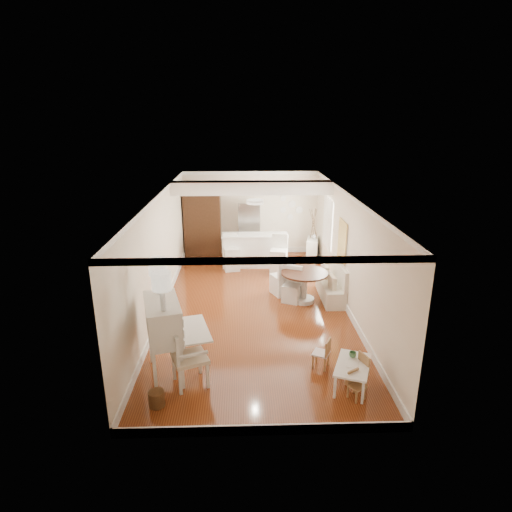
{
  "coord_description": "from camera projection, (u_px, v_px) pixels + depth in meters",
  "views": [
    {
      "loc": [
        -0.28,
        -9.71,
        4.53
      ],
      "look_at": [
        0.05,
        0.3,
        1.24
      ],
      "focal_mm": 30.0,
      "sensor_mm": 36.0,
      "label": 1
    }
  ],
  "objects": [
    {
      "name": "secretary_bureau",
      "position": [
        164.0,
        339.0,
        7.65
      ],
      "size": [
        1.41,
        1.43,
        1.47
      ],
      "primitive_type": "cube",
      "rotation": [
        0.0,
        0.0,
        0.27
      ],
      "color": "silver",
      "rests_on": "ground"
    },
    {
      "name": "kids_table",
      "position": [
        352.0,
        375.0,
        7.44
      ],
      "size": [
        0.84,
        1.05,
        0.46
      ],
      "primitive_type": "cube",
      "rotation": [
        0.0,
        0.0,
        -0.37
      ],
      "color": "white",
      "rests_on": "ground"
    },
    {
      "name": "fridge",
      "position": [
        260.0,
        230.0,
        14.31
      ],
      "size": [
        0.75,
        0.65,
        1.8
      ],
      "primitive_type": "imported",
      "color": "silver",
      "rests_on": "ground"
    },
    {
      "name": "branch_vase",
      "position": [
        314.0,
        236.0,
        13.83
      ],
      "size": [
        0.2,
        0.2,
        0.17
      ],
      "primitive_type": "imported",
      "rotation": [
        0.0,
        0.0,
        -0.25
      ],
      "color": "silver",
      "rests_on": "sideboard"
    },
    {
      "name": "banquette",
      "position": [
        331.0,
        280.0,
        11.02
      ],
      "size": [
        0.52,
        1.6,
        0.98
      ],
      "primitive_type": "cube",
      "color": "silver",
      "rests_on": "ground"
    },
    {
      "name": "bar_stool_left",
      "position": [
        231.0,
        252.0,
        13.04
      ],
      "size": [
        0.53,
        0.53,
        1.13
      ],
      "primitive_type": "cube",
      "rotation": [
        0.0,
        0.0,
        0.18
      ],
      "color": "white",
      "rests_on": "ground"
    },
    {
      "name": "bar_stool_right",
      "position": [
        279.0,
        255.0,
        12.75
      ],
      "size": [
        0.57,
        0.57,
        1.18
      ],
      "primitive_type": "cube",
      "rotation": [
        0.0,
        0.0,
        -0.23
      ],
      "color": "white",
      "rests_on": "ground"
    },
    {
      "name": "dining_table",
      "position": [
        304.0,
        287.0,
        10.83
      ],
      "size": [
        1.35,
        1.35,
        0.81
      ],
      "primitive_type": "cylinder",
      "rotation": [
        0.0,
        0.0,
        -0.16
      ],
      "color": "#462316",
      "rests_on": "ground"
    },
    {
      "name": "breakfast_counter",
      "position": [
        255.0,
        250.0,
        13.43
      ],
      "size": [
        2.05,
        0.65,
        1.03
      ],
      "primitive_type": "cube",
      "color": "white",
      "rests_on": "ground"
    },
    {
      "name": "gustavian_armchair",
      "position": [
        190.0,
        357.0,
        7.44
      ],
      "size": [
        0.8,
        0.8,
        1.08
      ],
      "primitive_type": "cube",
      "rotation": [
        0.0,
        0.0,
        1.94
      ],
      "color": "silver",
      "rests_on": "ground"
    },
    {
      "name": "pantry_cabinet",
      "position": [
        203.0,
        223.0,
        14.2
      ],
      "size": [
        1.2,
        0.6,
        2.3
      ],
      "primitive_type": "cube",
      "color": "#381E11",
      "rests_on": "ground"
    },
    {
      "name": "kids_chair_c",
      "position": [
        357.0,
        385.0,
        7.12
      ],
      "size": [
        0.34,
        0.34,
        0.51
      ],
      "primitive_type": "cube",
      "rotation": [
        0.0,
        0.0,
        0.54
      ],
      "color": "#A4784A",
      "rests_on": "ground"
    },
    {
      "name": "slip_chair_far",
      "position": [
        282.0,
        275.0,
        11.28
      ],
      "size": [
        0.66,
        0.67,
        1.04
      ],
      "primitive_type": "cube",
      "rotation": [
        0.0,
        0.0,
        -2.72
      ],
      "color": "white",
      "rests_on": "ground"
    },
    {
      "name": "slip_chair_near",
      "position": [
        292.0,
        285.0,
        10.85
      ],
      "size": [
        0.57,
        0.58,
        0.9
      ],
      "primitive_type": "cube",
      "rotation": [
        0.0,
        0.0,
        -0.41
      ],
      "color": "silver",
      "rests_on": "ground"
    },
    {
      "name": "kids_chair_a",
      "position": [
        357.0,
        371.0,
        7.4
      ],
      "size": [
        0.39,
        0.39,
        0.63
      ],
      "primitive_type": "cube",
      "rotation": [
        0.0,
        0.0,
        -1.22
      ],
      "color": "#AF7F4F",
      "rests_on": "ground"
    },
    {
      "name": "sideboard",
      "position": [
        312.0,
        250.0,
        13.97
      ],
      "size": [
        0.5,
        0.83,
        0.74
      ],
      "primitive_type": "cube",
      "rotation": [
        0.0,
        0.0,
        -0.22
      ],
      "color": "beige",
      "rests_on": "ground"
    },
    {
      "name": "wicker_basket",
      "position": [
        157.0,
        399.0,
        6.98
      ],
      "size": [
        0.3,
        0.3,
        0.27
      ],
      "primitive_type": "cylinder",
      "rotation": [
        0.0,
        0.0,
        -0.13
      ],
      "color": "#57361B",
      "rests_on": "ground"
    },
    {
      "name": "pencil_cup",
      "position": [
        353.0,
        355.0,
        7.57
      ],
      "size": [
        0.14,
        0.14,
        0.1
      ],
      "primitive_type": "imported",
      "rotation": [
        0.0,
        0.0,
        0.06
      ],
      "color": "#508A59",
      "rests_on": "kids_table"
    },
    {
      "name": "room",
      "position": [
        256.0,
        227.0,
        10.33
      ],
      "size": [
        9.0,
        9.04,
        2.82
      ],
      "color": "brown",
      "rests_on": "ground"
    },
    {
      "name": "kids_chair_b",
      "position": [
        321.0,
        353.0,
        8.02
      ],
      "size": [
        0.39,
        0.39,
        0.61
      ],
      "primitive_type": "cube",
      "rotation": [
        0.0,
        0.0,
        -2.04
      ],
      "color": "#A87B4C",
      "rests_on": "ground"
    }
  ]
}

